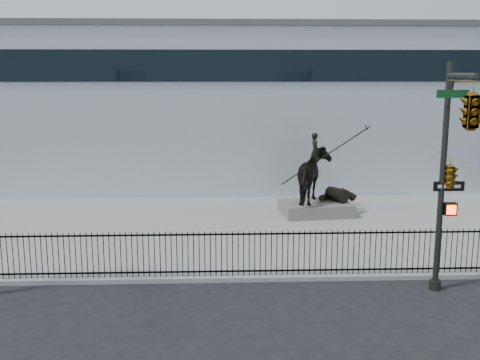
{
  "coord_description": "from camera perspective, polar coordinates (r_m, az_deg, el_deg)",
  "views": [
    {
      "loc": [
        0.27,
        -16.13,
        6.68
      ],
      "look_at": [
        1.12,
        6.0,
        2.41
      ],
      "focal_mm": 42.0,
      "sensor_mm": 36.0,
      "label": 1
    }
  ],
  "objects": [
    {
      "name": "ground",
      "position": [
        17.46,
        -2.99,
        -11.6
      ],
      "size": [
        120.0,
        120.0,
        0.0
      ],
      "primitive_type": "plane",
      "color": "black",
      "rests_on": "ground"
    },
    {
      "name": "traffic_signal_right",
      "position": [
        15.54,
        21.35,
        3.4
      ],
      "size": [
        2.17,
        6.86,
        7.0
      ],
      "color": "black",
      "rests_on": "ground"
    },
    {
      "name": "plaza",
      "position": [
        24.06,
        -2.78,
        -5.04
      ],
      "size": [
        30.0,
        12.0,
        0.15
      ],
      "primitive_type": "cube",
      "color": "gray",
      "rests_on": "ground"
    },
    {
      "name": "equestrian_statue",
      "position": [
        26.1,
        7.89,
        0.39
      ],
      "size": [
        3.99,
        2.72,
        3.4
      ],
      "rotation": [
        0.0,
        0.0,
        0.12
      ],
      "color": "black",
      "rests_on": "statue_plinth"
    },
    {
      "name": "statue_plinth",
      "position": [
        26.4,
        7.68,
        -2.86
      ],
      "size": [
        3.37,
        2.52,
        0.59
      ],
      "primitive_type": "cube",
      "rotation": [
        0.0,
        0.0,
        0.12
      ],
      "color": "#62605A",
      "rests_on": "plaza"
    },
    {
      "name": "picket_fence",
      "position": [
        18.32,
        -2.97,
        -7.49
      ],
      "size": [
        22.1,
        0.1,
        1.5
      ],
      "color": "black",
      "rests_on": "plaza"
    },
    {
      "name": "building",
      "position": [
        36.2,
        -2.66,
        7.44
      ],
      "size": [
        44.0,
        14.0,
        9.0
      ],
      "primitive_type": "cube",
      "color": "silver",
      "rests_on": "ground"
    }
  ]
}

